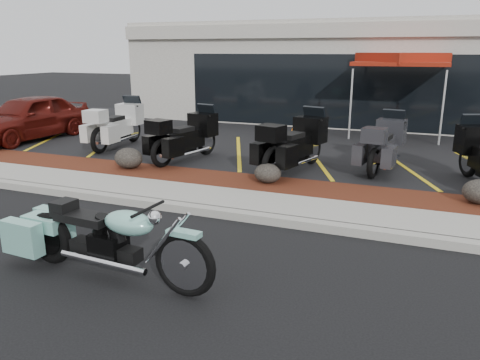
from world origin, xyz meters
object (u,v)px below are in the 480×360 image
at_px(traffic_cone, 293,132).
at_px(parked_car, 29,117).
at_px(hero_cruiser, 185,255).
at_px(touring_white, 133,119).
at_px(popup_canopy, 402,61).

bearing_deg(traffic_cone, parked_car, -159.97).
bearing_deg(parked_car, traffic_cone, 23.89).
bearing_deg(hero_cruiser, touring_white, 131.30).
bearing_deg(touring_white, popup_canopy, -63.32).
bearing_deg(touring_white, hero_cruiser, -145.69).
xyz_separation_m(hero_cruiser, popup_canopy, (1.71, 12.02, 2.04)).
bearing_deg(hero_cruiser, traffic_cone, 101.37).
height_order(touring_white, popup_canopy, popup_canopy).
xyz_separation_m(touring_white, popup_canopy, (7.58, 4.31, 1.73)).
height_order(touring_white, parked_car, touring_white).
distance_m(touring_white, popup_canopy, 8.89).
distance_m(traffic_cone, popup_canopy, 4.33).
distance_m(hero_cruiser, touring_white, 9.69).
height_order(hero_cruiser, traffic_cone, hero_cruiser).
relative_size(traffic_cone, popup_canopy, 0.16).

